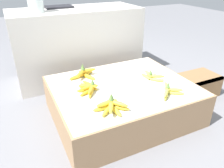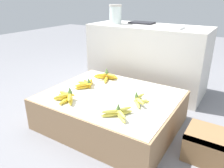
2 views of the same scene
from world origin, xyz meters
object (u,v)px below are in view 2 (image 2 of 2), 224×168
object	(u,v)px
banana_bunch_back_left	(106,76)
glass_jar	(115,14)
foam_tray_white	(172,27)
wooden_crate	(213,147)
banana_bunch_middle_midleft	(139,100)
banana_bunch_front_midleft	(118,113)
banana_bunch_middle_left	(86,84)
banana_bunch_front_left	(67,97)

from	to	relation	value
banana_bunch_back_left	glass_jar	xyz separation A→B (m)	(-0.22, 0.53, 0.52)
banana_bunch_back_left	foam_tray_white	size ratio (longest dim) A/B	1.16
wooden_crate	banana_bunch_middle_midleft	bearing A→B (deg)	179.97
banana_bunch_front_midleft	foam_tray_white	xyz separation A→B (m)	(-0.03, 1.05, 0.43)
banana_bunch_front_midleft	banana_bunch_middle_left	distance (m)	0.57
banana_bunch_front_midleft	foam_tray_white	distance (m)	1.13
banana_bunch_back_left	glass_jar	bearing A→B (deg)	112.78
wooden_crate	banana_bunch_middle_midleft	xyz separation A→B (m)	(-0.54, 0.00, 0.20)
banana_bunch_middle_midleft	glass_jar	bearing A→B (deg)	130.90
banana_bunch_middle_midleft	glass_jar	size ratio (longest dim) A/B	0.98
banana_bunch_front_left	foam_tray_white	distance (m)	1.22
banana_bunch_front_midleft	banana_bunch_middle_left	bearing A→B (deg)	150.13
banana_bunch_front_midleft	banana_bunch_back_left	distance (m)	0.69
glass_jar	wooden_crate	bearing A→B (deg)	-33.05
banana_bunch_front_midleft	foam_tray_white	world-z (taller)	foam_tray_white
banana_bunch_front_left	banana_bunch_middle_midleft	bearing A→B (deg)	28.15
wooden_crate	foam_tray_white	bearing A→B (deg)	126.72
banana_bunch_front_left	banana_bunch_back_left	distance (m)	0.53
wooden_crate	banana_bunch_middle_left	size ratio (longest dim) A/B	1.43
banana_bunch_middle_midleft	banana_bunch_back_left	bearing A→B (deg)	150.06
banana_bunch_middle_left	banana_bunch_front_midleft	bearing A→B (deg)	-29.87
banana_bunch_front_left	banana_bunch_middle_left	world-z (taller)	banana_bunch_front_left
banana_bunch_front_left	glass_jar	world-z (taller)	glass_jar
foam_tray_white	banana_bunch_front_midleft	bearing A→B (deg)	-88.54
banana_bunch_middle_midleft	foam_tray_white	bearing A→B (deg)	93.96
banana_bunch_middle_midleft	banana_bunch_back_left	distance (m)	0.55
glass_jar	banana_bunch_middle_midleft	bearing A→B (deg)	-49.10
wooden_crate	banana_bunch_back_left	xyz separation A→B (m)	(-1.02, 0.27, 0.20)
banana_bunch_middle_left	glass_jar	world-z (taller)	glass_jar
banana_bunch_back_left	banana_bunch_middle_midleft	bearing A→B (deg)	-29.94
banana_bunch_front_midleft	banana_bunch_middle_midleft	distance (m)	0.25
banana_bunch_middle_left	glass_jar	bearing A→B (deg)	102.93
banana_bunch_middle_left	foam_tray_white	size ratio (longest dim) A/B	1.13
banana_bunch_front_left	banana_bunch_middle_left	bearing A→B (deg)	98.14
banana_bunch_middle_midleft	banana_bunch_front_left	bearing A→B (deg)	-151.85
wooden_crate	banana_bunch_middle_left	distance (m)	1.08
banana_bunch_front_left	banana_bunch_back_left	world-z (taller)	banana_bunch_back_left
wooden_crate	foam_tray_white	size ratio (longest dim) A/B	1.61
banana_bunch_front_left	banana_bunch_back_left	xyz separation A→B (m)	(0.00, 0.53, 0.00)
banana_bunch_front_left	banana_bunch_front_midleft	world-z (taller)	banana_bunch_front_left
wooden_crate	glass_jar	bearing A→B (deg)	146.95
wooden_crate	foam_tray_white	xyz separation A→B (m)	(-0.60, 0.80, 0.63)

